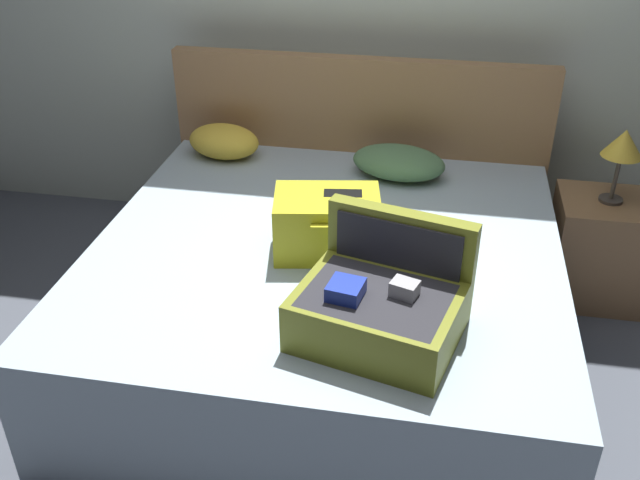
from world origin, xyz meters
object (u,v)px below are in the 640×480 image
(table_lamp, at_px, (623,146))
(nightstand, at_px, (599,249))
(hard_case_large, at_px, (381,304))
(bed, at_px, (326,300))
(pillow_center_head, at_px, (399,162))
(pillow_near_headboard, at_px, (224,141))
(hard_case_medium, at_px, (327,223))

(table_lamp, bearing_deg, nightstand, 0.00)
(table_lamp, bearing_deg, hard_case_large, -127.77)
(bed, height_order, pillow_center_head, pillow_center_head)
(bed, xyz_separation_m, hard_case_large, (0.28, -0.54, 0.40))
(hard_case_large, bearing_deg, nightstand, 66.50)
(bed, relative_size, hard_case_large, 3.11)
(hard_case_large, distance_m, pillow_center_head, 1.22)
(pillow_near_headboard, height_order, nightstand, pillow_near_headboard)
(table_lamp, bearing_deg, pillow_near_headboard, 177.74)
(pillow_center_head, height_order, nightstand, pillow_center_head)
(hard_case_large, xyz_separation_m, nightstand, (0.95, 1.22, -0.42))
(hard_case_large, height_order, pillow_near_headboard, hard_case_large)
(bed, distance_m, nightstand, 1.40)
(pillow_center_head, distance_m, table_lamp, 1.00)
(pillow_center_head, height_order, table_lamp, table_lamp)
(hard_case_medium, height_order, pillow_center_head, hard_case_medium)
(hard_case_large, relative_size, hard_case_medium, 1.34)
(nightstand, relative_size, table_lamp, 1.49)
(pillow_center_head, relative_size, nightstand, 0.85)
(pillow_near_headboard, bearing_deg, table_lamp, -2.26)
(table_lamp, bearing_deg, pillow_center_head, -179.97)
(hard_case_large, distance_m, hard_case_medium, 0.56)
(bed, xyz_separation_m, hard_case_medium, (0.01, -0.05, 0.41))
(hard_case_medium, relative_size, table_lamp, 1.28)
(bed, distance_m, pillow_center_head, 0.80)
(pillow_center_head, relative_size, table_lamp, 1.26)
(bed, relative_size, hard_case_medium, 4.17)
(pillow_near_headboard, distance_m, pillow_center_head, 0.90)
(bed, relative_size, pillow_center_head, 4.22)
(pillow_near_headboard, bearing_deg, hard_case_large, -54.15)
(bed, height_order, table_lamp, table_lamp)
(hard_case_large, xyz_separation_m, pillow_near_headboard, (-0.94, 1.30, -0.03))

